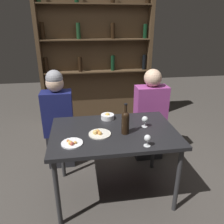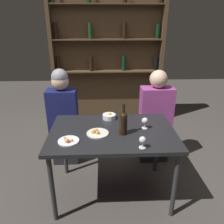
{
  "view_description": "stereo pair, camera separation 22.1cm",
  "coord_description": "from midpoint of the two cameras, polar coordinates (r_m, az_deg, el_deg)",
  "views": [
    {
      "loc": [
        -0.31,
        -1.9,
        1.75
      ],
      "look_at": [
        0.0,
        0.12,
        0.91
      ],
      "focal_mm": 35.0,
      "sensor_mm": 36.0,
      "label": 1
    },
    {
      "loc": [
        -0.09,
        -1.92,
        1.75
      ],
      "look_at": [
        0.0,
        0.12,
        0.91
      ],
      "focal_mm": 35.0,
      "sensor_mm": 36.0,
      "label": 2
    }
  ],
  "objects": [
    {
      "name": "ground_plane",
      "position": [
        2.6,
        -2.15,
        -19.95
      ],
      "size": [
        10.0,
        10.0,
        0.0
      ],
      "primitive_type": "plane",
      "color": "#47423D"
    },
    {
      "name": "dining_table",
      "position": [
        2.19,
        -2.41,
        -6.56
      ],
      "size": [
        1.24,
        0.82,
        0.76
      ],
      "color": "black",
      "rests_on": "ground_plane"
    },
    {
      "name": "wine_rack_wall",
      "position": [
        3.9,
        -5.86,
        13.73
      ],
      "size": [
        1.92,
        0.21,
        2.27
      ],
      "color": "#4C3823",
      "rests_on": "ground_plane"
    },
    {
      "name": "wine_bottle",
      "position": [
        2.06,
        0.45,
        -2.54
      ],
      "size": [
        0.07,
        0.07,
        0.31
      ],
      "color": "black",
      "rests_on": "dining_table"
    },
    {
      "name": "wine_glass_0",
      "position": [
        1.89,
        5.94,
        -7.02
      ],
      "size": [
        0.06,
        0.06,
        0.11
      ],
      "color": "silver",
      "rests_on": "dining_table"
    },
    {
      "name": "wine_glass_1",
      "position": [
        2.22,
        5.78,
        -2.08
      ],
      "size": [
        0.06,
        0.06,
        0.12
      ],
      "color": "silver",
      "rests_on": "dining_table"
    },
    {
      "name": "food_plate_0",
      "position": [
        2.1,
        -6.46,
        -5.67
      ],
      "size": [
        0.21,
        0.21,
        0.05
      ],
      "color": "silver",
      "rests_on": "dining_table"
    },
    {
      "name": "food_plate_1",
      "position": [
        1.98,
        -13.65,
        -8.0
      ],
      "size": [
        0.19,
        0.19,
        0.04
      ],
      "color": "white",
      "rests_on": "dining_table"
    },
    {
      "name": "snack_bowl",
      "position": [
        2.41,
        -3.8,
        -1.23
      ],
      "size": [
        0.14,
        0.14,
        0.07
      ],
      "color": "white",
      "rests_on": "dining_table"
    },
    {
      "name": "seated_person_left",
      "position": [
        2.79,
        -16.01,
        -2.37
      ],
      "size": [
        0.36,
        0.22,
        1.25
      ],
      "color": "#26262B",
      "rests_on": "ground_plane"
    },
    {
      "name": "seated_person_right",
      "position": [
        2.89,
        7.74,
        -1.6
      ],
      "size": [
        0.4,
        0.22,
        1.23
      ],
      "color": "#26262B",
      "rests_on": "ground_plane"
    }
  ]
}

